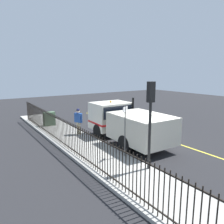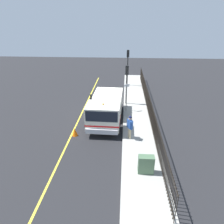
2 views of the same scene
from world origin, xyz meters
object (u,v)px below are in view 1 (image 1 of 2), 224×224
Objects in this scene: utility_cabinet at (49,119)px; street_sign at (125,125)px; traffic_light_near at (150,108)px; traffic_cone at (128,125)px; work_truck at (125,121)px; worker_standing at (78,119)px.

street_sign reaches higher than utility_cabinet.
traffic_light_near is 3.57× the size of utility_cabinet.
utility_cabinet is 8.36m from street_sign.
street_sign is at bearing 50.03° from traffic_cone.
work_truck reaches higher than worker_standing.
work_truck is at bearing 8.32° from worker_standing.
worker_standing is 1.65× the size of utility_cabinet.
traffic_light_near is at bearing -25.79° from worker_standing.
work_truck is 4.49m from traffic_light_near.
work_truck is at bearing 47.40° from traffic_cone.
worker_standing is (1.90, -2.58, -0.08)m from work_truck.
worker_standing reaches higher than utility_cabinet.
traffic_cone is at bearing 57.57° from worker_standing.
worker_standing is 2.91× the size of traffic_cone.
worker_standing is at bearing -4.39° from traffic_cone.
worker_standing is 3.59m from utility_cabinet.
worker_standing is at bearing 103.65° from utility_cabinet.
traffic_light_near reaches higher than worker_standing.
traffic_cone is 0.23× the size of street_sign.
traffic_light_near is at bearing 58.79° from traffic_cone.
utility_cabinet is (0.84, -3.45, -0.54)m from worker_standing.
worker_standing is at bearing 127.71° from work_truck.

